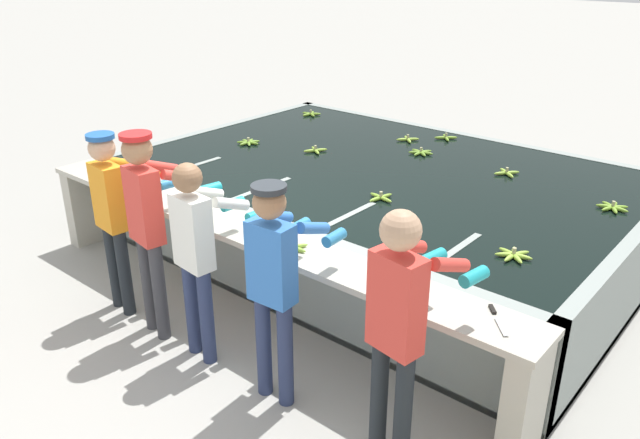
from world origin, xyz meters
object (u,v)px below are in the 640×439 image
(banana_bunch_floating_7, at_px, (613,207))
(knife_1, at_px, (496,315))
(banana_bunch_floating_4, at_px, (381,197))
(banana_bunch_floating_8, at_px, (315,150))
(banana_bunch_ledge_0, at_px, (111,181))
(worker_3, at_px, (275,274))
(banana_bunch_floating_5, at_px, (311,114))
(worker_0, at_px, (114,207))
(banana_bunch_floating_3, at_px, (408,139))
(knife_0, at_px, (101,170))
(worker_4, at_px, (399,318))
(banana_bunch_ledge_1, at_px, (149,187))
(banana_bunch_floating_0, at_px, (507,173))
(banana_bunch_floating_6, at_px, (446,138))
(banana_bunch_floating_1, at_px, (249,142))
(banana_bunch_floating_2, at_px, (421,152))
(banana_bunch_floating_9, at_px, (514,255))
(worker_1, at_px, (149,215))
(banana_bunch_ledge_2, at_px, (290,247))
(worker_2, at_px, (197,245))

(banana_bunch_floating_7, xyz_separation_m, knife_1, (-0.01, -2.32, -0.01))
(banana_bunch_floating_4, bearing_deg, banana_bunch_floating_8, 152.85)
(banana_bunch_ledge_0, bearing_deg, worker_3, -9.60)
(banana_bunch_floating_4, xyz_separation_m, banana_bunch_floating_5, (-2.57, 1.98, -0.00))
(worker_0, xyz_separation_m, banana_bunch_ledge_0, (-0.78, 0.46, -0.08))
(banana_bunch_floating_3, relative_size, knife_0, 0.78)
(worker_4, relative_size, banana_bunch_ledge_0, 6.19)
(banana_bunch_floating_4, bearing_deg, banana_bunch_floating_5, 142.41)
(banana_bunch_ledge_0, relative_size, banana_bunch_ledge_1, 1.00)
(banana_bunch_floating_0, relative_size, knife_0, 0.82)
(banana_bunch_floating_6, height_order, knife_0, banana_bunch_floating_6)
(banana_bunch_ledge_0, bearing_deg, banana_bunch_floating_4, 30.95)
(banana_bunch_floating_1, height_order, banana_bunch_floating_6, same)
(worker_4, bearing_deg, banana_bunch_floating_2, 119.64)
(worker_4, distance_m, banana_bunch_floating_2, 3.73)
(banana_bunch_floating_0, relative_size, banana_bunch_floating_9, 0.86)
(banana_bunch_floating_0, height_order, banana_bunch_floating_4, same)
(banana_bunch_floating_8, bearing_deg, banana_bunch_floating_3, 62.18)
(banana_bunch_floating_6, bearing_deg, banana_bunch_floating_8, -121.63)
(worker_0, bearing_deg, banana_bunch_floating_1, 107.83)
(banana_bunch_floating_5, relative_size, banana_bunch_floating_9, 0.98)
(banana_bunch_floating_5, distance_m, banana_bunch_floating_6, 2.04)
(banana_bunch_floating_1, height_order, banana_bunch_floating_3, same)
(banana_bunch_floating_1, bearing_deg, banana_bunch_floating_5, 102.64)
(worker_0, distance_m, worker_3, 1.90)
(worker_1, distance_m, banana_bunch_floating_7, 4.00)
(banana_bunch_ledge_2, xyz_separation_m, knife_1, (1.63, 0.13, -0.01))
(banana_bunch_floating_2, bearing_deg, banana_bunch_floating_8, -143.44)
(banana_bunch_ledge_2, xyz_separation_m, knife_0, (-2.76, 0.09, -0.01))
(worker_1, height_order, banana_bunch_floating_8, worker_1)
(banana_bunch_floating_7, bearing_deg, worker_4, -96.27)
(banana_bunch_ledge_0, bearing_deg, worker_1, -20.30)
(worker_1, bearing_deg, worker_2, 2.88)
(worker_2, bearing_deg, worker_0, 179.84)
(worker_3, bearing_deg, worker_2, -179.18)
(banana_bunch_floating_0, bearing_deg, banana_bunch_ledge_1, -133.19)
(worker_4, distance_m, banana_bunch_floating_6, 4.40)
(banana_bunch_floating_2, distance_m, banana_bunch_floating_7, 2.19)
(banana_bunch_floating_9, height_order, banana_bunch_ledge_0, banana_bunch_ledge_0)
(worker_0, distance_m, banana_bunch_floating_1, 2.40)
(banana_bunch_floating_1, distance_m, knife_1, 4.26)
(worker_2, relative_size, banana_bunch_ledge_2, 5.81)
(worker_3, distance_m, banana_bunch_floating_7, 3.23)
(worker_1, height_order, worker_2, worker_1)
(worker_0, xyz_separation_m, banana_bunch_ledge_2, (1.57, 0.51, -0.08))
(knife_0, bearing_deg, worker_1, -19.94)
(banana_bunch_floating_3, xyz_separation_m, knife_1, (2.56, -2.97, -0.01))
(knife_0, relative_size, knife_1, 1.05)
(worker_0, xyz_separation_m, worker_2, (1.10, -0.00, -0.02))
(banana_bunch_floating_0, distance_m, banana_bunch_floating_5, 3.21)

